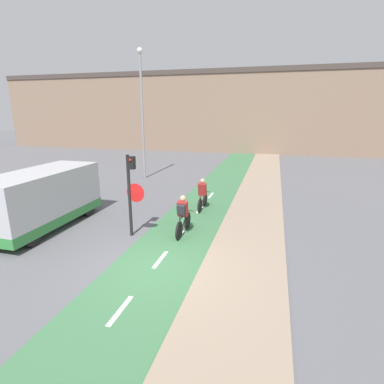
# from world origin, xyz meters

# --- Properties ---
(ground_plane) EXTENTS (120.00, 120.00, 0.00)m
(ground_plane) POSITION_xyz_m (0.00, 0.00, 0.00)
(ground_plane) COLOR #5B5B60
(bike_lane) EXTENTS (2.57, 60.00, 0.02)m
(bike_lane) POSITION_xyz_m (0.00, 0.00, 0.01)
(bike_lane) COLOR #3D7047
(bike_lane) RESTS_ON ground_plane
(sidewalk_strip) EXTENTS (2.40, 60.00, 0.05)m
(sidewalk_strip) POSITION_xyz_m (2.48, 0.00, 0.03)
(sidewalk_strip) COLOR gray
(sidewalk_strip) RESTS_ON ground_plane
(building_row_background) EXTENTS (60.00, 5.20, 8.74)m
(building_row_background) POSITION_xyz_m (0.00, 27.87, 4.38)
(building_row_background) COLOR #89705B
(building_row_background) RESTS_ON ground_plane
(traffic_light_pole) EXTENTS (0.67, 0.26, 2.95)m
(traffic_light_pole) POSITION_xyz_m (-1.61, 2.01, 1.83)
(traffic_light_pole) COLOR black
(traffic_light_pole) RESTS_ON ground_plane
(street_lamp_far) EXTENTS (0.36, 0.36, 8.18)m
(street_lamp_far) POSITION_xyz_m (-5.27, 11.25, 4.89)
(street_lamp_far) COLOR gray
(street_lamp_far) RESTS_ON ground_plane
(cyclist_near) EXTENTS (0.46, 1.72, 1.48)m
(cyclist_near) POSITION_xyz_m (0.09, 2.58, 0.71)
(cyclist_near) COLOR black
(cyclist_near) RESTS_ON ground_plane
(cyclist_far) EXTENTS (0.46, 1.68, 1.45)m
(cyclist_far) POSITION_xyz_m (0.09, 5.63, 0.66)
(cyclist_far) COLOR black
(cyclist_far) RESTS_ON ground_plane
(van) EXTENTS (1.94, 4.90, 2.21)m
(van) POSITION_xyz_m (-5.32, 1.89, 1.09)
(van) COLOR #B7B7BC
(van) RESTS_ON ground_plane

